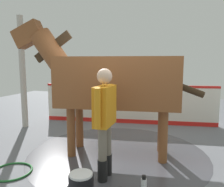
# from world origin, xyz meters

# --- Properties ---
(ground_plane) EXTENTS (16.00, 16.00, 0.02)m
(ground_plane) POSITION_xyz_m (0.00, 0.00, -0.01)
(ground_plane) COLOR slate
(wet_patch) EXTENTS (3.48, 3.48, 0.00)m
(wet_patch) POSITION_xyz_m (0.19, 0.21, 0.00)
(wet_patch) COLOR #4C4C54
(wet_patch) RESTS_ON ground
(barrier_wall) EXTENTS (0.82, 4.94, 1.14)m
(barrier_wall) POSITION_xyz_m (2.46, 0.55, 0.53)
(barrier_wall) COLOR silver
(barrier_wall) RESTS_ON ground
(roof_post_near) EXTENTS (0.16, 0.16, 3.00)m
(roof_post_near) POSITION_xyz_m (1.19, 3.21, 1.50)
(roof_post_near) COLOR #B7B2A8
(roof_post_near) RESTS_ON ground
(horse) EXTENTS (1.25, 3.66, 2.60)m
(horse) POSITION_xyz_m (0.17, 0.35, 1.44)
(horse) COLOR brown
(horse) RESTS_ON ground
(handler) EXTENTS (0.68, 0.23, 1.70)m
(handler) POSITION_xyz_m (-0.79, 0.13, 0.98)
(handler) COLOR black
(handler) RESTS_ON ground
(wash_bucket) EXTENTS (0.33, 0.33, 0.34)m
(wash_bucket) POSITION_xyz_m (-1.39, 0.24, 0.17)
(wash_bucket) COLOR black
(wash_bucket) RESTS_ON ground
(bottle_shampoo) EXTENTS (0.08, 0.08, 0.28)m
(bottle_shampoo) POSITION_xyz_m (-1.06, -0.53, 0.13)
(bottle_shampoo) COLOR white
(bottle_shampoo) RESTS_ON ground
(hose_coil) EXTENTS (0.66, 0.66, 0.03)m
(hose_coil) POSITION_xyz_m (-1.11, 1.64, 0.02)
(hose_coil) COLOR #267233
(hose_coil) RESTS_ON ground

